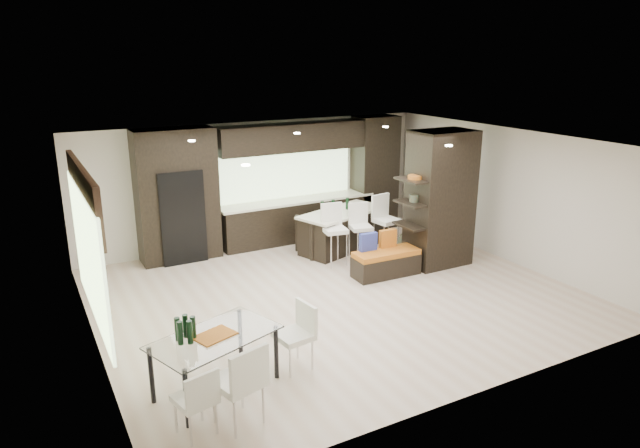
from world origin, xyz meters
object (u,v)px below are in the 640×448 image
chair_far (195,403)px  chair_end (294,340)px  bench (386,263)px  dining_table (216,363)px  stool_mid (361,237)px  floor_vase (407,232)px  kitchen_island (342,230)px  stool_left (335,241)px  chair_near (238,387)px  stool_right (386,231)px

chair_far → chair_end: bearing=11.4°
bench → chair_far: (-4.61, -2.92, 0.13)m
dining_table → stool_mid: bearing=17.9°
floor_vase → kitchen_island: bearing=130.2°
chair_far → stool_left: bearing=30.7°
stool_left → dining_table: (-3.56, -3.18, -0.13)m
stool_left → chair_near: bearing=-122.3°
floor_vase → chair_near: (-5.10, -3.62, -0.07)m
stool_mid → bench: (-0.06, -1.01, -0.22)m
floor_vase → dining_table: (-5.10, -2.85, -0.17)m
kitchen_island → bench: (-0.06, -1.75, -0.17)m
chair_end → dining_table: bearing=82.3°
chair_near → chair_end: chair_near is taller
dining_table → chair_end: chair_end is taller
stool_right → chair_far: bearing=-151.5°
stool_mid → dining_table: (-4.18, -3.20, -0.10)m
kitchen_island → bench: 1.76m
kitchen_island → stool_right: (0.62, -0.76, 0.09)m
stool_right → dining_table: stool_right is taller
stool_left → stool_right: 1.25m
stool_mid → chair_near: bearing=-123.1°
stool_right → chair_end: size_ratio=1.23×
chair_near → chair_end: 1.34m
kitchen_island → chair_end: 5.01m
stool_left → dining_table: size_ratio=0.64×
bench → floor_vase: (0.98, 0.66, 0.29)m
stool_left → chair_end: bearing=-118.1°
stool_left → floor_vase: size_ratio=0.92×
bench → stool_left: bearing=121.5°
dining_table → stool_right: bearing=14.0°
stool_right → kitchen_island: bearing=121.2°
bench → stool_mid: bearing=88.6°
floor_vase → chair_end: size_ratio=1.29×
bench → floor_vase: size_ratio=1.20×
dining_table → chair_end: bearing=-19.5°
chair_near → kitchen_island: bearing=32.4°
kitchen_island → chair_far: 6.60m
stool_right → bench: 1.23m
stool_right → chair_near: bearing=-148.5°
stool_mid → bench: bearing=-79.8°
chair_near → chair_far: bearing=158.3°
stool_mid → chair_near: (-4.18, -3.97, 0.00)m
chair_end → floor_vase: bearing=-62.3°
bench → chair_near: chair_near is taller
bench → chair_far: size_ratio=1.69×
chair_end → stool_right: bearing=-57.2°
chair_far → kitchen_island: bearing=31.6°
chair_near → chair_far: 0.50m
stool_right → chair_near: 6.22m
chair_near → bench: bearing=19.6°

